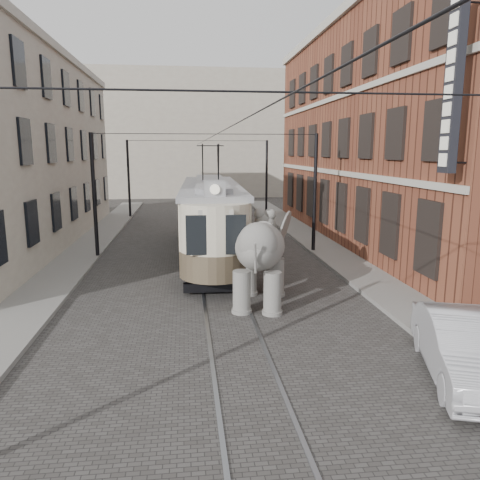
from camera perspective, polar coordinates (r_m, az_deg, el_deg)
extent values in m
plane|color=#3F3D3A|center=(17.51, -2.27, -6.18)|extent=(120.00, 120.00, 0.00)
cube|color=slate|center=(18.90, 16.26, -5.09)|extent=(2.00, 60.00, 0.15)
cube|color=slate|center=(18.20, -23.25, -6.16)|extent=(2.00, 60.00, 0.15)
cube|color=brown|center=(28.49, 19.23, 12.02)|extent=(8.00, 26.00, 12.00)
cube|color=#9F9484|center=(28.40, -27.15, 9.43)|extent=(7.00, 24.00, 10.00)
cube|color=#9F9484|center=(56.74, -5.59, 12.70)|extent=(28.00, 10.00, 14.00)
imported|color=#A4A3A8|center=(11.93, 25.98, -11.82)|extent=(2.85, 4.81, 1.50)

